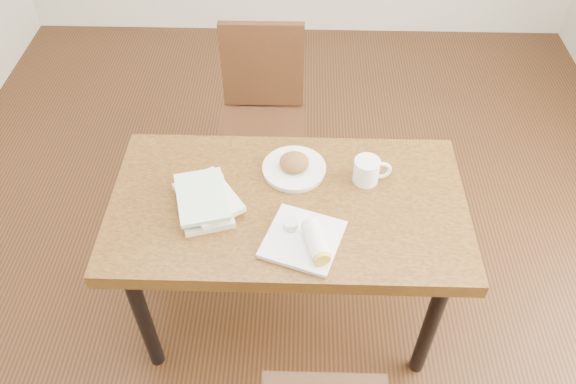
{
  "coord_description": "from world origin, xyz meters",
  "views": [
    {
      "loc": [
        0.04,
        -1.4,
        2.27
      ],
      "look_at": [
        0.0,
        0.0,
        0.8
      ],
      "focal_mm": 35.0,
      "sensor_mm": 36.0,
      "label": 1
    }
  ],
  "objects_px": {
    "plate_scone": "(294,166)",
    "coffee_mug": "(368,170)",
    "chair_far": "(263,109)",
    "book_stack": "(205,200)",
    "table": "(288,217)",
    "plate_burrito": "(307,240)"
  },
  "relations": [
    {
      "from": "plate_burrito",
      "to": "coffee_mug",
      "type": "bearing_deg",
      "value": 54.64
    },
    {
      "from": "chair_far",
      "to": "coffee_mug",
      "type": "distance_m",
      "value": 0.85
    },
    {
      "from": "chair_far",
      "to": "plate_scone",
      "type": "relative_size",
      "value": 3.86
    },
    {
      "from": "plate_scone",
      "to": "table",
      "type": "bearing_deg",
      "value": -96.78
    },
    {
      "from": "plate_scone",
      "to": "coffee_mug",
      "type": "xyz_separation_m",
      "value": [
        0.28,
        -0.04,
        0.03
      ]
    },
    {
      "from": "table",
      "to": "book_stack",
      "type": "distance_m",
      "value": 0.32
    },
    {
      "from": "coffee_mug",
      "to": "book_stack",
      "type": "distance_m",
      "value": 0.61
    },
    {
      "from": "book_stack",
      "to": "coffee_mug",
      "type": "bearing_deg",
      "value": 14.49
    },
    {
      "from": "table",
      "to": "plate_burrito",
      "type": "distance_m",
      "value": 0.24
    },
    {
      "from": "coffee_mug",
      "to": "book_stack",
      "type": "height_order",
      "value": "coffee_mug"
    },
    {
      "from": "chair_far",
      "to": "book_stack",
      "type": "relative_size",
      "value": 3.05
    },
    {
      "from": "chair_far",
      "to": "plate_burrito",
      "type": "bearing_deg",
      "value": -77.74
    },
    {
      "from": "coffee_mug",
      "to": "plate_burrito",
      "type": "bearing_deg",
      "value": -125.36
    },
    {
      "from": "table",
      "to": "chair_far",
      "type": "distance_m",
      "value": 0.82
    },
    {
      "from": "plate_scone",
      "to": "book_stack",
      "type": "distance_m",
      "value": 0.37
    },
    {
      "from": "table",
      "to": "book_stack",
      "type": "relative_size",
      "value": 4.22
    },
    {
      "from": "book_stack",
      "to": "plate_burrito",
      "type": "bearing_deg",
      "value": -24.27
    },
    {
      "from": "chair_far",
      "to": "coffee_mug",
      "type": "xyz_separation_m",
      "value": [
        0.44,
        -0.68,
        0.25
      ]
    },
    {
      "from": "plate_scone",
      "to": "plate_burrito",
      "type": "bearing_deg",
      "value": -82.02
    },
    {
      "from": "chair_far",
      "to": "plate_scone",
      "type": "bearing_deg",
      "value": -75.38
    },
    {
      "from": "chair_far",
      "to": "coffee_mug",
      "type": "bearing_deg",
      "value": -56.91
    },
    {
      "from": "coffee_mug",
      "to": "table",
      "type": "bearing_deg",
      "value": -157.9
    }
  ]
}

